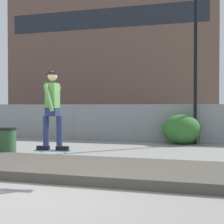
{
  "coord_description": "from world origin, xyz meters",
  "views": [
    {
      "loc": [
        2.89,
        -5.38,
        1.76
      ],
      "look_at": [
        0.41,
        3.97,
        1.57
      ],
      "focal_mm": 48.98,
      "sensor_mm": 36.0,
      "label": 1
    }
  ],
  "objects_px": {
    "street_lamp": "(196,49)",
    "trash_bin": "(8,143)",
    "skateboard": "(53,151)",
    "parked_car_near": "(55,121)",
    "skater": "(53,106)",
    "parked_car_mid": "(151,122)",
    "shrub_left": "(181,129)"
  },
  "relations": [
    {
      "from": "street_lamp",
      "to": "trash_bin",
      "type": "bearing_deg",
      "value": -138.63
    },
    {
      "from": "skateboard",
      "to": "parked_car_near",
      "type": "xyz_separation_m",
      "value": [
        -5.35,
        11.35,
        0.06
      ]
    },
    {
      "from": "skater",
      "to": "parked_car_mid",
      "type": "height_order",
      "value": "skater"
    },
    {
      "from": "skateboard",
      "to": "skater",
      "type": "height_order",
      "value": "skater"
    },
    {
      "from": "parked_car_near",
      "to": "skateboard",
      "type": "bearing_deg",
      "value": -64.75
    },
    {
      "from": "skater",
      "to": "trash_bin",
      "type": "height_order",
      "value": "skater"
    },
    {
      "from": "skater",
      "to": "shrub_left",
      "type": "height_order",
      "value": "skater"
    },
    {
      "from": "skateboard",
      "to": "parked_car_near",
      "type": "bearing_deg",
      "value": 115.25
    },
    {
      "from": "shrub_left",
      "to": "trash_bin",
      "type": "bearing_deg",
      "value": -136.24
    },
    {
      "from": "street_lamp",
      "to": "shrub_left",
      "type": "bearing_deg",
      "value": -169.92
    },
    {
      "from": "parked_car_mid",
      "to": "trash_bin",
      "type": "height_order",
      "value": "parked_car_mid"
    },
    {
      "from": "street_lamp",
      "to": "parked_car_near",
      "type": "bearing_deg",
      "value": 160.77
    },
    {
      "from": "parked_car_near",
      "to": "parked_car_mid",
      "type": "height_order",
      "value": "same"
    },
    {
      "from": "street_lamp",
      "to": "parked_car_mid",
      "type": "relative_size",
      "value": 1.6
    },
    {
      "from": "trash_bin",
      "to": "street_lamp",
      "type": "bearing_deg",
      "value": 41.37
    },
    {
      "from": "skater",
      "to": "shrub_left",
      "type": "xyz_separation_m",
      "value": [
        2.47,
        8.3,
        -1.09
      ]
    },
    {
      "from": "trash_bin",
      "to": "parked_car_near",
      "type": "bearing_deg",
      "value": 104.97
    },
    {
      "from": "parked_car_near",
      "to": "parked_car_mid",
      "type": "distance_m",
      "value": 6.03
    },
    {
      "from": "street_lamp",
      "to": "trash_bin",
      "type": "height_order",
      "value": "street_lamp"
    },
    {
      "from": "skateboard",
      "to": "trash_bin",
      "type": "distance_m",
      "value": 4.3
    },
    {
      "from": "shrub_left",
      "to": "trash_bin",
      "type": "xyz_separation_m",
      "value": [
        -5.58,
        -5.35,
        -0.16
      ]
    },
    {
      "from": "skateboard",
      "to": "shrub_left",
      "type": "height_order",
      "value": "shrub_left"
    },
    {
      "from": "skateboard",
      "to": "street_lamp",
      "type": "xyz_separation_m",
      "value": [
        3.09,
        8.41,
        3.62
      ]
    },
    {
      "from": "parked_car_near",
      "to": "trash_bin",
      "type": "distance_m",
      "value": 8.7
    },
    {
      "from": "parked_car_near",
      "to": "street_lamp",
      "type": "bearing_deg",
      "value": -19.23
    },
    {
      "from": "parked_car_near",
      "to": "skater",
      "type": "bearing_deg",
      "value": -64.75
    },
    {
      "from": "shrub_left",
      "to": "skateboard",
      "type": "bearing_deg",
      "value": -106.59
    },
    {
      "from": "parked_car_mid",
      "to": "skateboard",
      "type": "bearing_deg",
      "value": -93.46
    },
    {
      "from": "skater",
      "to": "parked_car_near",
      "type": "bearing_deg",
      "value": 115.25
    },
    {
      "from": "skateboard",
      "to": "parked_car_mid",
      "type": "distance_m",
      "value": 11.26
    },
    {
      "from": "skateboard",
      "to": "shrub_left",
      "type": "xyz_separation_m",
      "value": [
        2.47,
        8.3,
        -0.1
      ]
    },
    {
      "from": "skater",
      "to": "trash_bin",
      "type": "xyz_separation_m",
      "value": [
        -3.11,
        2.95,
        -1.26
      ]
    }
  ]
}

